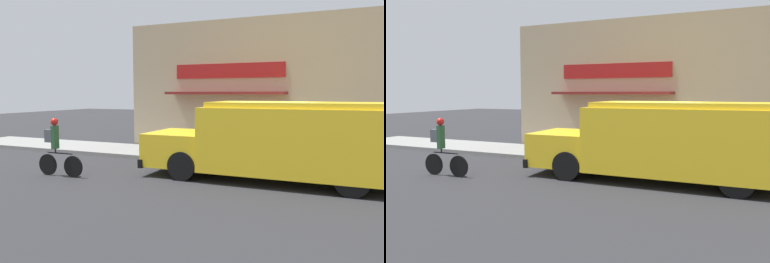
# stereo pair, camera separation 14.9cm
# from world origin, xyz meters

# --- Properties ---
(ground_plane) EXTENTS (70.00, 70.00, 0.00)m
(ground_plane) POSITION_xyz_m (0.00, 0.00, 0.00)
(ground_plane) COLOR #2B2B2D
(sidewalk) EXTENTS (28.00, 2.54, 0.13)m
(sidewalk) POSITION_xyz_m (0.00, 1.27, 0.07)
(sidewalk) COLOR gray
(sidewalk) RESTS_ON ground_plane
(storefront) EXTENTS (13.04, 1.11, 5.18)m
(storefront) POSITION_xyz_m (-0.10, 2.70, 2.59)
(storefront) COLOR tan
(storefront) RESTS_ON ground_plane
(school_bus) EXTENTS (6.83, 2.65, 2.11)m
(school_bus) POSITION_xyz_m (0.57, -1.39, 1.10)
(school_bus) COLOR yellow
(school_bus) RESTS_ON ground_plane
(cyclist) EXTENTS (1.50, 0.21, 1.65)m
(cyclist) POSITION_xyz_m (-5.39, -3.26, 0.82)
(cyclist) COLOR black
(cyclist) RESTS_ON ground_plane
(trash_bin) EXTENTS (0.51, 0.51, 0.87)m
(trash_bin) POSITION_xyz_m (2.36, 1.36, 0.56)
(trash_bin) COLOR #2D5138
(trash_bin) RESTS_ON sidewalk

